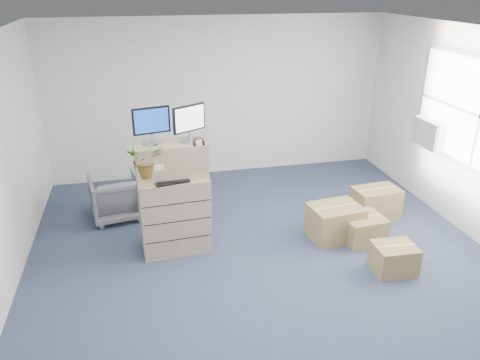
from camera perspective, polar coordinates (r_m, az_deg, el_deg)
name	(u,v)px	position (r m, az deg, el deg)	size (l,w,h in m)	color
ground	(272,277)	(5.85, 3.94, -11.70)	(7.00, 7.00, 0.00)	#283048
wall_back	(219,98)	(8.44, -2.63, 9.95)	(6.00, 0.02, 2.80)	silver
ac_unit	(430,133)	(7.67, 22.18, 5.30)	(0.24, 0.60, 0.40)	#B7B8B3
filing_cabinet_lower	(175,213)	(6.21, -7.98, -4.06)	(0.89, 0.54, 1.04)	#9A8C6A
filing_cabinet_upper	(171,159)	(5.95, -8.45, 2.49)	(0.89, 0.44, 0.44)	#9A8C6A
monitor_left	(151,123)	(5.82, -10.74, 6.80)	(0.46, 0.22, 0.46)	#99999E
monitor_right	(189,121)	(5.84, -6.21, 7.14)	(0.42, 0.27, 0.46)	#99999E
headphones	(199,142)	(5.75, -5.04, 4.63)	(0.14, 0.14, 0.01)	black
keyboard	(172,182)	(5.84, -8.28, -0.18)	(0.43, 0.18, 0.02)	black
mouse	(199,177)	(5.92, -5.05, 0.39)	(0.10, 0.06, 0.03)	silver
water_bottle	(175,166)	(6.03, -7.92, 1.70)	(0.07, 0.07, 0.23)	#92959A
phone_dock	(167,173)	(6.02, -8.84, 0.83)	(0.06, 0.05, 0.12)	silver
external_drive	(199,168)	(6.15, -5.00, 1.46)	(0.21, 0.16, 0.06)	black
tissue_box	(194,165)	(6.07, -5.61, 1.87)	(0.23, 0.11, 0.09)	#3D9BD0
potted_plant	(147,163)	(5.79, -11.31, 2.03)	(0.48, 0.52, 0.45)	#95A787
office_chair	(116,195)	(7.26, -14.94, -1.81)	(0.71, 0.66, 0.73)	#5E5E63
cardboard_boxes	(361,222)	(6.77, 14.48, -5.03)	(1.56, 1.81, 0.48)	olive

